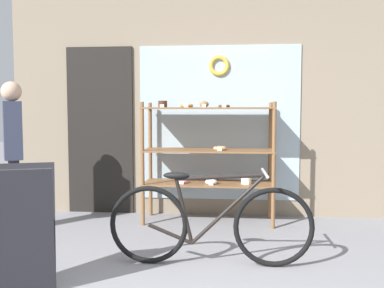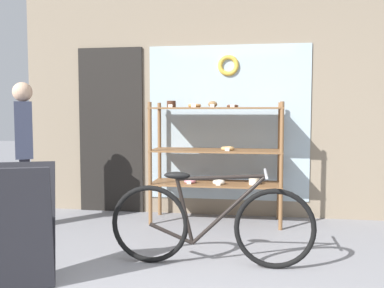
{
  "view_description": "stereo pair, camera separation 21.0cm",
  "coord_description": "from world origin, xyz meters",
  "views": [
    {
      "loc": [
        0.37,
        -2.31,
        1.29
      ],
      "look_at": [
        0.05,
        1.12,
        1.03
      ],
      "focal_mm": 40.0,
      "sensor_mm": 36.0,
      "label": 1
    },
    {
      "loc": [
        0.58,
        -2.28,
        1.29
      ],
      "look_at": [
        0.05,
        1.12,
        1.03
      ],
      "focal_mm": 40.0,
      "sensor_mm": 36.0,
      "label": 2
    }
  ],
  "objects": [
    {
      "name": "display_case",
      "position": [
        0.09,
        2.63,
        0.85
      ],
      "size": [
        1.51,
        0.51,
        1.42
      ],
      "color": "brown",
      "rests_on": "ground_plane"
    },
    {
      "name": "sandwich_board",
      "position": [
        -1.14,
        0.48,
        0.46
      ],
      "size": [
        0.65,
        0.55,
        0.91
      ],
      "rotation": [
        0.0,
        0.0,
        0.37
      ],
      "color": "#232328",
      "rests_on": "ground_plane"
    },
    {
      "name": "bicycle",
      "position": [
        0.19,
        1.2,
        0.36
      ],
      "size": [
        1.72,
        0.46,
        0.8
      ],
      "rotation": [
        0.0,
        0.0,
        0.02
      ],
      "color": "black",
      "rests_on": "ground_plane"
    },
    {
      "name": "storefront_facade",
      "position": [
        -0.04,
        3.03,
        1.85
      ],
      "size": [
        4.87,
        0.13,
        3.82
      ],
      "color": "gray",
      "rests_on": "ground_plane"
    },
    {
      "name": "pedestrian",
      "position": [
        -1.98,
        2.05,
        0.95
      ],
      "size": [
        0.32,
        0.37,
        1.61
      ],
      "rotation": [
        0.0,
        0.0,
        2.11
      ],
      "color": "#282833",
      "rests_on": "ground_plane"
    }
  ]
}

